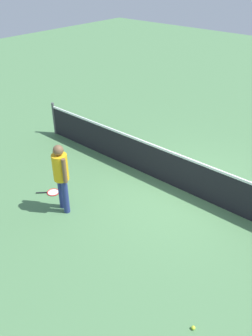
{
  "coord_description": "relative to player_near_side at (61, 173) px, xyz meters",
  "views": [
    {
      "loc": [
        3.54,
        -6.3,
        5.08
      ],
      "look_at": [
        -0.83,
        -1.23,
        0.9
      ],
      "focal_mm": 36.54,
      "sensor_mm": 36.0,
      "label": 1
    }
  ],
  "objects": [
    {
      "name": "court_net",
      "position": [
        1.66,
        2.46,
        -0.51
      ],
      "size": [
        10.09,
        0.09,
        1.07
      ],
      "color": "#4C4C51",
      "rests_on": "ground_plane"
    },
    {
      "name": "player_near_side",
      "position": [
        0.0,
        0.0,
        0.0
      ],
      "size": [
        0.53,
        0.42,
        1.7
      ],
      "color": "navy",
      "rests_on": "ground_plane"
    },
    {
      "name": "tennis_ball_midcourt",
      "position": [
        3.88,
        -0.66,
        -0.98
      ],
      "size": [
        0.07,
        0.07,
        0.07
      ],
      "primitive_type": "sphere",
      "color": "#C6E033",
      "rests_on": "ground_plane"
    },
    {
      "name": "tennis_racket_near_player",
      "position": [
        -0.75,
        0.22,
        -1.0
      ],
      "size": [
        0.53,
        0.54,
        0.03
      ],
      "color": "red",
      "rests_on": "ground_plane"
    },
    {
      "name": "ground_plane",
      "position": [
        1.66,
        2.46,
        -1.01
      ],
      "size": [
        40.0,
        40.0,
        0.0
      ],
      "primitive_type": "plane",
      "color": "#4C7A4C"
    }
  ]
}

